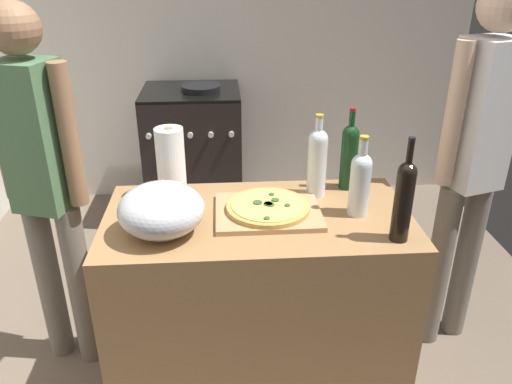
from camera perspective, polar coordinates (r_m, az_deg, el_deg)
ground_plane at (r=3.00m, az=-4.20°, el=-11.77°), size 3.81×3.42×0.02m
kitchen_wall_rear at (r=3.87m, az=-4.95°, el=18.07°), size 3.81×0.10×2.60m
counter at (r=2.19m, az=0.19°, el=-12.91°), size 1.18×0.61×0.89m
cutting_board at (r=1.95m, az=1.35°, el=-2.21°), size 0.40×0.32×0.02m
pizza at (r=1.94m, az=1.36°, el=-1.67°), size 0.32×0.32×0.03m
mixing_bowl at (r=1.81m, az=-10.60°, el=-1.98°), size 0.31×0.31×0.19m
paper_towel_roll at (r=2.05m, az=-9.54°, el=3.15°), size 0.11×0.11×0.30m
wine_bottle_green at (r=1.78m, az=16.29°, el=-0.65°), size 0.06×0.06×0.38m
wine_bottle_amber at (r=2.05m, az=6.91°, el=3.65°), size 0.08×0.08×0.34m
wine_bottle_clear at (r=2.14m, az=10.44°, el=4.24°), size 0.07×0.07×0.35m
wine_bottle_dark at (r=1.93m, az=11.65°, el=1.23°), size 0.08×0.08×0.32m
stove at (r=3.70m, az=-6.98°, el=4.32°), size 0.67×0.60×0.98m
person_in_stripes at (r=2.29m, az=-22.79°, el=1.47°), size 0.37×0.26×1.65m
person_in_red at (r=2.42m, az=23.35°, el=3.80°), size 0.36×0.25×1.72m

